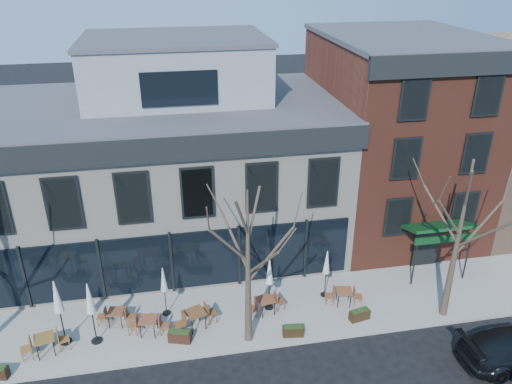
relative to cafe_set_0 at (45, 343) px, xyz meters
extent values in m
plane|color=black|center=(5.29, 3.20, -0.67)|extent=(120.00, 120.00, 0.00)
cube|color=gray|center=(8.54, 1.05, -0.59)|extent=(33.50, 4.70, 0.15)
cube|color=beige|center=(5.29, 8.20, 3.33)|extent=(18.00, 10.00, 8.00)
cube|color=#47474C|center=(5.29, 8.20, 7.38)|extent=(18.30, 10.30, 0.30)
cube|color=black|center=(5.29, 3.08, 6.88)|extent=(18.30, 0.25, 1.10)
cube|color=black|center=(5.29, 3.14, 1.23)|extent=(17.20, 0.12, 3.00)
cube|color=gray|center=(6.29, 9.20, 8.93)|extent=(9.00, 6.50, 3.00)
cube|color=brown|center=(18.29, 8.20, 4.83)|extent=(8.00, 10.00, 11.00)
cube|color=#47474C|center=(18.29, 8.20, 10.38)|extent=(8.20, 10.20, 0.25)
cube|color=black|center=(18.29, 3.08, 9.93)|extent=(8.20, 0.25, 1.00)
cube|color=#0C3515|center=(18.29, 2.35, 2.23)|extent=(3.20, 1.66, 0.67)
cube|color=black|center=(18.29, 3.15, 0.58)|extent=(1.40, 0.10, 2.50)
cone|color=#382B21|center=(8.29, -0.70, 3.00)|extent=(0.34, 0.34, 7.04)
cylinder|color=#382B21|center=(9.24, -0.53, 3.51)|extent=(2.00, 0.46, 2.21)
cylinder|color=#382B21|center=(7.89, 0.16, 3.92)|extent=(0.93, 1.84, 1.91)
cylinder|color=#382B21|center=(7.54, -0.97, 4.37)|extent=(1.61, 0.68, 1.97)
cylinder|color=#382B21|center=(8.69, -1.56, 3.84)|extent=(0.93, 1.83, 2.03)
cone|color=#382B21|center=(17.29, -0.70, 3.22)|extent=(0.34, 0.34, 7.48)
cylinder|color=#382B21|center=(18.29, -0.52, 3.76)|extent=(2.12, 0.48, 2.35)
cylinder|color=#382B21|center=(16.86, 0.21, 4.20)|extent=(0.98, 1.94, 2.03)
cylinder|color=#382B21|center=(16.49, -0.99, 4.68)|extent=(1.71, 0.71, 2.09)
cylinder|color=#382B21|center=(17.71, -1.61, 4.11)|extent=(0.98, 1.94, 2.16)
cube|color=brown|center=(0.00, 0.00, 0.28)|extent=(0.92, 0.92, 0.04)
cylinder|color=black|center=(-0.23, -0.37, -0.12)|extent=(0.04, 0.04, 0.79)
cylinder|color=black|center=(0.37, -0.23, -0.12)|extent=(0.04, 0.04, 0.79)
cylinder|color=black|center=(-0.37, 0.23, -0.12)|extent=(0.04, 0.04, 0.79)
cylinder|color=black|center=(0.23, 0.37, -0.12)|extent=(0.04, 0.04, 0.79)
cube|color=brown|center=(2.73, 1.29, 0.19)|extent=(0.79, 0.79, 0.04)
cylinder|color=black|center=(2.42, 1.07, -0.17)|extent=(0.04, 0.04, 0.70)
cylinder|color=black|center=(2.95, 0.97, -0.17)|extent=(0.04, 0.04, 0.70)
cylinder|color=black|center=(2.51, 1.60, -0.17)|extent=(0.04, 0.04, 0.70)
cylinder|color=black|center=(3.05, 1.51, -0.17)|extent=(0.04, 0.04, 0.70)
cube|color=brown|center=(4.14, 0.41, 0.25)|extent=(0.87, 0.87, 0.04)
cylinder|color=black|center=(3.79, 0.19, -0.14)|extent=(0.04, 0.04, 0.75)
cylinder|color=black|center=(4.36, 0.07, -0.14)|extent=(0.04, 0.04, 0.75)
cylinder|color=black|center=(3.91, 0.76, -0.14)|extent=(0.04, 0.04, 0.75)
cylinder|color=black|center=(4.49, 0.64, -0.14)|extent=(0.04, 0.04, 0.75)
cube|color=brown|center=(6.14, 0.42, 0.31)|extent=(1.03, 1.03, 0.05)
cylinder|color=black|center=(5.96, 0.01, -0.11)|extent=(0.05, 0.05, 0.82)
cylinder|color=black|center=(6.56, 0.24, -0.11)|extent=(0.05, 0.05, 0.82)
cylinder|color=black|center=(5.73, 0.60, -0.11)|extent=(0.05, 0.05, 0.82)
cylinder|color=black|center=(6.33, 0.84, -0.11)|extent=(0.05, 0.05, 0.82)
cube|color=brown|center=(9.35, 0.83, 0.24)|extent=(0.87, 0.87, 0.04)
cylinder|color=black|center=(9.13, 0.48, -0.14)|extent=(0.04, 0.04, 0.75)
cylinder|color=black|center=(9.70, 0.61, -0.14)|extent=(0.04, 0.04, 0.75)
cylinder|color=black|center=(9.01, 1.06, -0.14)|extent=(0.04, 0.04, 0.75)
cylinder|color=black|center=(9.58, 1.18, -0.14)|extent=(0.04, 0.04, 0.75)
cube|color=brown|center=(13.04, 0.80, 0.22)|extent=(0.85, 0.85, 0.04)
cylinder|color=black|center=(12.70, 0.59, -0.15)|extent=(0.04, 0.04, 0.73)
cylinder|color=black|center=(13.25, 0.46, -0.15)|extent=(0.04, 0.04, 0.73)
cylinder|color=black|center=(12.82, 1.14, -0.15)|extent=(0.04, 0.04, 0.73)
cylinder|color=black|center=(13.38, 1.01, -0.15)|extent=(0.04, 0.04, 0.73)
cylinder|color=black|center=(0.66, 0.54, -0.48)|extent=(0.50, 0.50, 0.07)
cylinder|color=black|center=(0.66, 0.54, 0.73)|extent=(0.06, 0.06, 2.49)
cone|color=silver|center=(0.66, 0.54, 1.86)|extent=(0.41, 0.41, 1.47)
cylinder|color=black|center=(1.94, 0.34, -0.49)|extent=(0.47, 0.47, 0.06)
cylinder|color=black|center=(1.94, 0.34, 0.67)|extent=(0.05, 0.05, 2.37)
cone|color=silver|center=(1.94, 0.34, 1.75)|extent=(0.39, 0.39, 1.40)
cylinder|color=black|center=(4.90, 1.62, -0.49)|extent=(0.40, 0.40, 0.05)
cylinder|color=black|center=(4.90, 1.62, 0.47)|extent=(0.05, 0.05, 1.98)
cone|color=beige|center=(4.90, 1.62, 1.38)|extent=(0.32, 0.32, 1.17)
cylinder|color=black|center=(9.57, 1.15, -0.49)|extent=(0.43, 0.43, 0.06)
cylinder|color=black|center=(9.57, 1.15, 0.55)|extent=(0.05, 0.05, 2.13)
cone|color=white|center=(9.57, 1.15, 1.52)|extent=(0.35, 0.35, 1.26)
cylinder|color=black|center=(12.39, 1.59, -0.49)|extent=(0.40, 0.40, 0.05)
cylinder|color=black|center=(12.39, 1.59, 0.48)|extent=(0.05, 0.05, 1.99)
cone|color=beige|center=(12.39, 1.59, 1.38)|extent=(0.33, 0.33, 1.18)
cube|color=#311910|center=(5.41, -0.30, -0.28)|extent=(1.03, 0.66, 0.48)
cube|color=#1E3314|center=(5.41, -0.30, -0.02)|extent=(0.92, 0.56, 0.08)
cube|color=black|center=(10.20, -0.83, -0.30)|extent=(0.93, 0.48, 0.45)
cube|color=#1E3314|center=(10.20, -0.83, -0.06)|extent=(0.83, 0.39, 0.07)
cube|color=black|center=(13.39, -0.37, -0.29)|extent=(0.99, 0.55, 0.47)
cube|color=#1E3314|center=(13.39, -0.37, -0.04)|extent=(0.88, 0.46, 0.07)
camera|label=1|loc=(5.57, -16.89, 14.37)|focal=35.00mm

